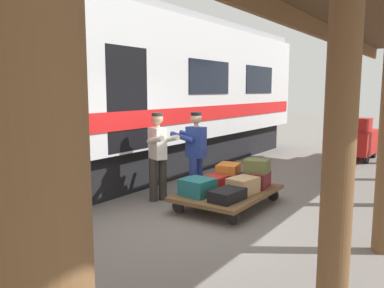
% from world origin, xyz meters
% --- Properties ---
extents(ground_plane, '(60.00, 60.00, 0.00)m').
position_xyz_m(ground_plane, '(0.00, 0.00, 0.00)').
color(ground_plane, slate).
extents(train_car, '(3.02, 16.95, 4.00)m').
position_xyz_m(train_car, '(3.66, 0.00, 2.06)').
color(train_car, silver).
rests_on(train_car, ground_plane).
extents(luggage_cart, '(1.34, 2.05, 0.29)m').
position_xyz_m(luggage_cart, '(0.30, -0.62, 0.25)').
color(luggage_cart, brown).
rests_on(luggage_cart, ground_plane).
extents(suitcase_navy_fabric, '(0.45, 0.58, 0.19)m').
position_xyz_m(suitcase_navy_fabric, '(0.60, -1.19, 0.39)').
color(suitcase_navy_fabric, navy).
rests_on(suitcase_navy_fabric, luggage_cart).
extents(suitcase_teal_softside, '(0.56, 0.55, 0.29)m').
position_xyz_m(suitcase_teal_softside, '(0.60, -0.06, 0.44)').
color(suitcase_teal_softside, '#1E666B').
rests_on(suitcase_teal_softside, luggage_cart).
extents(suitcase_tan_vintage, '(0.46, 0.58, 0.29)m').
position_xyz_m(suitcase_tan_vintage, '(-0.01, -0.62, 0.44)').
color(suitcase_tan_vintage, tan).
rests_on(suitcase_tan_vintage, luggage_cart).
extents(suitcase_black_hardshell, '(0.45, 0.66, 0.19)m').
position_xyz_m(suitcase_black_hardshell, '(-0.01, -0.06, 0.39)').
color(suitcase_black_hardshell, black).
rests_on(suitcase_black_hardshell, luggage_cart).
extents(suitcase_maroon_trunk, '(0.50, 0.60, 0.29)m').
position_xyz_m(suitcase_maroon_trunk, '(-0.01, -1.19, 0.44)').
color(suitcase_maroon_trunk, maroon).
rests_on(suitcase_maroon_trunk, luggage_cart).
extents(suitcase_red_plastic, '(0.38, 0.49, 0.23)m').
position_xyz_m(suitcase_red_plastic, '(0.60, -0.62, 0.41)').
color(suitcase_red_plastic, '#AD231E').
rests_on(suitcase_red_plastic, luggage_cart).
extents(suitcase_orange_carryall, '(0.52, 0.62, 0.19)m').
position_xyz_m(suitcase_orange_carryall, '(0.61, -1.20, 0.58)').
color(suitcase_orange_carryall, '#CC6B23').
rests_on(suitcase_orange_carryall, suitcase_navy_fabric).
extents(suitcase_olive_duffel, '(0.49, 0.46, 0.25)m').
position_xyz_m(suitcase_olive_duffel, '(-0.02, -1.17, 0.71)').
color(suitcase_olive_duffel, brown).
rests_on(suitcase_olive_duffel, suitcase_maroon_trunk).
extents(porter_in_overalls, '(0.67, 0.44, 1.70)m').
position_xyz_m(porter_in_overalls, '(1.12, -0.76, 0.93)').
color(porter_in_overalls, navy).
rests_on(porter_in_overalls, ground_plane).
extents(porter_by_door, '(0.74, 0.59, 1.70)m').
position_xyz_m(porter_by_door, '(1.60, -0.20, 0.93)').
color(porter_by_door, '#332D28').
rests_on(porter_by_door, ground_plane).
extents(baggage_tug, '(1.20, 1.77, 1.30)m').
position_xyz_m(baggage_tug, '(-0.52, -7.18, 0.63)').
color(baggage_tug, '#B21E19').
rests_on(baggage_tug, ground_plane).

